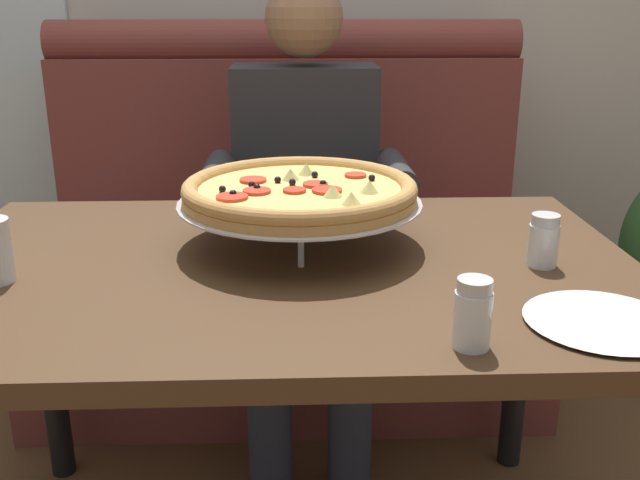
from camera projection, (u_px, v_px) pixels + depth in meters
booth_bench at (288, 258)px, 2.30m from camera, size 1.54×0.78×1.13m
dining_table at (284, 302)px, 1.37m from camera, size 1.33×0.88×0.72m
diner_main at (306, 185)px, 1.95m from camera, size 0.54×0.64×1.27m
pizza at (300, 192)px, 1.40m from camera, size 0.48×0.48×0.14m
shaker_pepper_flakes at (543, 244)px, 1.30m from camera, size 0.06×0.06×0.10m
shaker_parmesan at (472, 319)px, 1.00m from camera, size 0.05×0.05×0.10m
plate_near_left at (603, 318)px, 1.08m from camera, size 0.24×0.24×0.02m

